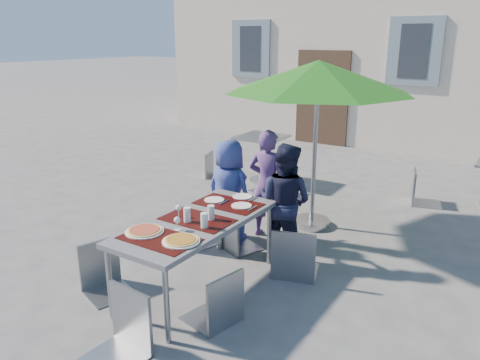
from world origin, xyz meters
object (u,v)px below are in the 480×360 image
Objects in this scene: chair_4 at (217,266)px; bg_chair_l_1 at (423,168)px; chair_0 at (192,205)px; chair_1 at (235,209)px; chair_2 at (296,223)px; patio_umbrella at (318,78)px; cafe_table_0 at (261,149)px; child_2 at (284,202)px; pizza_near_right at (181,240)px; child_1 at (267,184)px; chair_3 at (101,239)px; chair_5 at (118,287)px; bg_chair_l_0 at (214,150)px; child_0 at (229,191)px; dining_table at (197,225)px; bg_chair_r_0 at (268,164)px; pizza_near_left at (144,231)px.

chair_4 is 1.00× the size of bg_chair_l_1.
chair_0 is 0.55m from chair_1.
chair_1 is 0.92m from chair_2.
patio_umbrella is 2.57m from cafe_table_0.
child_2 is 1.29× the size of chair_2.
chair_0 is at bearing 125.35° from pizza_near_right.
pizza_near_right is 0.14× the size of patio_umbrella.
child_1 is at bearing 135.12° from chair_2.
child_1 is 1.45× the size of chair_3.
chair_4 is at bearing 61.72° from chair_5.
child_0 is at bearing -50.24° from bg_chair_l_0.
chair_4 is 1.10× the size of bg_chair_l_0.
child_0 is 1.76m from chair_3.
chair_0 reaches higher than cafe_table_0.
chair_5 is (-0.27, -2.28, -0.07)m from child_2.
chair_5 is 3.62m from patio_umbrella.
child_2 is 2.95m from bg_chair_l_1.
chair_4 reaches higher than bg_chair_l_0.
bg_chair_l_0 is (-2.41, 3.81, -0.25)m from pizza_near_right.
dining_table is 2.02× the size of chair_0.
chair_1 is at bearing 18.27° from chair_0.
chair_0 is 1.33m from chair_3.
pizza_near_right is 0.41× the size of cafe_table_0.
chair_1 is at bearing 140.23° from child_0.
child_2 is 1.51× the size of chair_1.
patio_umbrella is 2.71× the size of bg_chair_l_0.
chair_1 is at bearing 16.07° from child_2.
patio_umbrella is 2.46× the size of bg_chair_l_1.
pizza_near_right is 0.32× the size of chair_5.
pizza_near_right is 0.37× the size of chair_0.
chair_1 is 2.29m from bg_chair_r_0.
chair_1 is 1.96m from patio_umbrella.
chair_2 is at bearing 132.85° from child_2.
chair_2 reaches higher than bg_chair_r_0.
dining_table is at bearing -56.45° from bg_chair_l_0.
chair_2 reaches higher than pizza_near_left.
pizza_near_right is at bearing 3.56° from chair_3.
child_2 is 1.54× the size of bg_chair_l_0.
patio_umbrella is (0.35, 0.64, 1.29)m from child_1.
bg_chair_l_0 is 0.91× the size of bg_chair_l_1.
bg_chair_r_0 reaches higher than dining_table.
bg_chair_l_0 reaches higher than cafe_table_0.
chair_1 is 2.89m from cafe_table_0.
bg_chair_l_1 is at bearing 57.32° from chair_0.
chair_4 is at bearing 7.49° from pizza_near_left.
chair_3 is at bearing -175.46° from pizza_near_left.
pizza_near_left is 0.37× the size of chair_4.
chair_5 is (0.34, -0.67, -0.15)m from pizza_near_left.
bg_chair_l_0 is (-2.13, 1.78, -0.19)m from child_1.
pizza_near_left is 4.32m from bg_chair_l_0.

